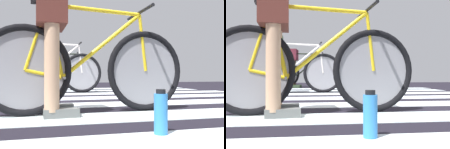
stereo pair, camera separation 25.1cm
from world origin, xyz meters
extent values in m
cube|color=black|center=(0.00, 0.00, 0.01)|extent=(18.00, 14.00, 0.02)
cube|color=silver|center=(0.06, -2.19, 0.02)|extent=(5.20, 0.44, 0.00)
cube|color=silver|center=(-0.03, -1.46, 0.02)|extent=(5.20, 0.44, 0.00)
cube|color=silver|center=(-0.13, -0.68, 0.02)|extent=(5.20, 0.44, 0.00)
cube|color=silver|center=(0.07, 0.07, 0.02)|extent=(5.20, 0.44, 0.00)
cube|color=silver|center=(0.06, 0.82, 0.02)|extent=(5.20, 0.44, 0.00)
cube|color=silver|center=(-0.14, 1.60, 0.02)|extent=(5.20, 0.44, 0.00)
cube|color=silver|center=(-0.05, 2.35, 0.02)|extent=(5.20, 0.44, 0.00)
torus|color=black|center=(-0.79, -1.28, 0.38)|extent=(0.72, 0.11, 0.72)
torus|color=black|center=(0.23, -1.20, 0.38)|extent=(0.72, 0.11, 0.72)
cylinder|color=gray|center=(-0.79, -1.28, 0.38)|extent=(0.61, 0.05, 0.61)
cylinder|color=gray|center=(0.23, -1.20, 0.38)|extent=(0.61, 0.05, 0.61)
cylinder|color=yellow|center=(-0.23, -1.24, 0.89)|extent=(0.80, 0.09, 0.05)
cylinder|color=yellow|center=(-0.17, -1.23, 0.60)|extent=(0.70, 0.09, 0.59)
cylinder|color=yellow|center=(-0.57, -1.26, 0.61)|extent=(0.16, 0.05, 0.59)
cylinder|color=yellow|center=(-0.65, -1.27, 0.35)|extent=(0.29, 0.05, 0.09)
cylinder|color=yellow|center=(-0.71, -1.27, 0.64)|extent=(0.19, 0.04, 0.53)
cylinder|color=yellow|center=(0.20, -1.20, 0.63)|extent=(0.09, 0.04, 0.50)
cube|color=black|center=(-0.63, -1.27, 0.93)|extent=(0.25, 0.11, 0.05)
cylinder|color=black|center=(0.17, -1.21, 0.90)|extent=(0.07, 0.52, 0.03)
cylinder|color=#4C4C51|center=(-0.51, -1.26, 0.32)|extent=(0.05, 0.34, 0.02)
cylinder|color=tan|center=(-0.61, -1.12, 0.51)|extent=(0.11, 0.11, 0.89)
cylinder|color=tan|center=(-0.59, -1.40, 0.51)|extent=(0.11, 0.11, 0.89)
cube|color=#582821|center=(-0.60, -1.26, 0.86)|extent=(0.25, 0.43, 0.28)
cube|color=slate|center=(-0.54, -1.12, 0.06)|extent=(0.27, 0.12, 0.07)
cube|color=slate|center=(-0.52, -1.40, 0.06)|extent=(0.27, 0.12, 0.07)
torus|color=black|center=(-1.09, 1.08, 0.38)|extent=(0.72, 0.09, 0.72)
torus|color=black|center=(-0.07, 1.12, 0.38)|extent=(0.72, 0.09, 0.72)
cylinder|color=gray|center=(-1.09, 1.08, 0.38)|extent=(0.61, 0.03, 0.61)
cylinder|color=gray|center=(-0.07, 1.12, 0.38)|extent=(0.61, 0.03, 0.61)
cylinder|color=white|center=(-0.53, 1.10, 0.89)|extent=(0.80, 0.07, 0.05)
cylinder|color=white|center=(-0.47, 1.11, 0.60)|extent=(0.70, 0.06, 0.59)
cylinder|color=white|center=(-0.87, 1.09, 0.61)|extent=(0.15, 0.04, 0.59)
cylinder|color=white|center=(-0.95, 1.09, 0.35)|extent=(0.29, 0.04, 0.09)
cylinder|color=white|center=(-1.01, 1.08, 0.64)|extent=(0.19, 0.03, 0.53)
cylinder|color=white|center=(-0.10, 1.12, 0.63)|extent=(0.09, 0.03, 0.50)
cube|color=black|center=(-0.93, 1.09, 0.93)|extent=(0.24, 0.10, 0.05)
cylinder|color=black|center=(-0.13, 1.12, 0.90)|extent=(0.05, 0.52, 0.03)
cylinder|color=#4C4C51|center=(-0.81, 1.09, 0.32)|extent=(0.03, 0.34, 0.02)
cylinder|color=brown|center=(-0.91, 1.23, 0.54)|extent=(0.11, 0.11, 0.93)
cylinder|color=brown|center=(-0.90, 0.95, 0.54)|extent=(0.11, 0.11, 0.93)
cube|color=#28482B|center=(-0.90, 1.09, 0.90)|extent=(0.24, 0.42, 0.28)
cube|color=black|center=(-0.84, 1.23, 0.06)|extent=(0.26, 0.11, 0.07)
cube|color=black|center=(-0.83, 0.95, 0.06)|extent=(0.26, 0.11, 0.07)
torus|color=black|center=(-0.93, 3.07, 0.38)|extent=(0.72, 0.14, 0.72)
torus|color=black|center=(0.09, 2.95, 0.38)|extent=(0.72, 0.14, 0.72)
cylinder|color=gray|center=(-0.93, 3.07, 0.38)|extent=(0.60, 0.07, 0.61)
cylinder|color=gray|center=(0.09, 2.95, 0.38)|extent=(0.60, 0.07, 0.61)
cylinder|color=black|center=(-0.37, 3.00, 0.89)|extent=(0.80, 0.12, 0.05)
cylinder|color=black|center=(-0.31, 3.00, 0.60)|extent=(0.70, 0.11, 0.59)
cylinder|color=black|center=(-0.71, 3.04, 0.61)|extent=(0.16, 0.05, 0.59)
cylinder|color=black|center=(-0.79, 3.05, 0.35)|extent=(0.29, 0.06, 0.09)
cylinder|color=black|center=(-0.85, 3.06, 0.64)|extent=(0.19, 0.05, 0.53)
cylinder|color=black|center=(0.06, 2.96, 0.63)|extent=(0.09, 0.04, 0.50)
cube|color=black|center=(-0.77, 3.05, 0.93)|extent=(0.25, 0.12, 0.05)
cylinder|color=black|center=(0.03, 2.96, 0.90)|extent=(0.09, 0.52, 0.03)
cylinder|color=#4C4C51|center=(-0.65, 3.04, 0.32)|extent=(0.06, 0.34, 0.02)
cylinder|color=brown|center=(-0.72, 3.19, 0.52)|extent=(0.11, 0.11, 0.89)
cylinder|color=brown|center=(-0.75, 2.91, 0.52)|extent=(0.11, 0.11, 0.89)
cube|color=#561D28|center=(-0.74, 3.05, 0.86)|extent=(0.26, 0.43, 0.28)
cube|color=#374D31|center=(-0.65, 3.18, 0.06)|extent=(0.27, 0.13, 0.07)
cube|color=#374D31|center=(-0.68, 2.90, 0.06)|extent=(0.27, 0.13, 0.07)
cylinder|color=#338AE1|center=(-0.02, -2.04, 0.13)|extent=(0.07, 0.07, 0.22)
cylinder|color=black|center=(-0.02, -2.04, 0.25)|extent=(0.05, 0.05, 0.02)
camera|label=1|loc=(-0.58, -3.22, 0.34)|focal=38.35mm
camera|label=2|loc=(-0.33, -3.22, 0.34)|focal=38.35mm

